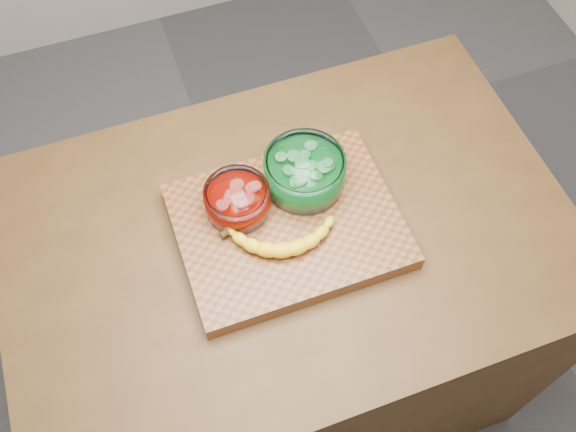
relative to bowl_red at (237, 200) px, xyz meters
name	(u,v)px	position (x,y,z in m)	size (l,w,h in m)	color
ground	(288,365)	(0.09, -0.06, -0.97)	(3.50, 3.50, 0.00)	#4E4F52
counter	(288,313)	(0.09, -0.06, -0.52)	(1.20, 0.80, 0.90)	#4C3016
cutting_board	(288,226)	(0.09, -0.06, -0.05)	(0.45, 0.35, 0.04)	brown
bowl_red	(237,200)	(0.00, 0.00, 0.00)	(0.13, 0.13, 0.06)	white
bowl_green	(305,172)	(0.15, 0.01, 0.01)	(0.17, 0.17, 0.08)	white
banana	(283,232)	(0.06, -0.10, -0.01)	(0.25, 0.14, 0.04)	yellow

